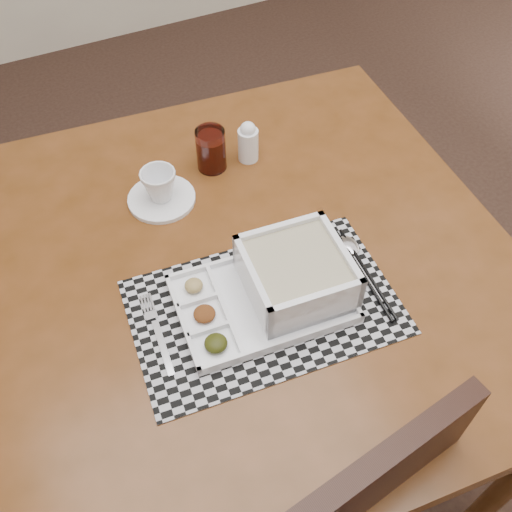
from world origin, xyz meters
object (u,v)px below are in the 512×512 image
Objects in this scene: dining_table at (243,283)px; serving_tray at (287,281)px; cup at (159,185)px; juice_glass at (211,151)px; creamer_bottle at (248,142)px.

serving_tray reaches higher than dining_table.
cup is (-0.13, 0.35, 0.01)m from serving_tray.
creamer_bottle is (0.09, -0.01, 0.00)m from juice_glass.
cup is at bearing -160.16° from juice_glass.
cup is 0.76× the size of juice_glass.
serving_tray is 3.31× the size of creamer_bottle.
dining_table is at bearing -52.19° from cup.
creamer_bottle is (0.23, 0.04, 0.00)m from cup.
serving_tray is at bearing -72.85° from dining_table.
dining_table is 0.28m from cup.
cup is (-0.09, 0.23, 0.13)m from dining_table.
juice_glass is (0.14, 0.05, 0.00)m from cup.
juice_glass is 0.09m from creamer_bottle.
juice_glass is 0.99× the size of creamer_bottle.
serving_tray is 4.39× the size of cup.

